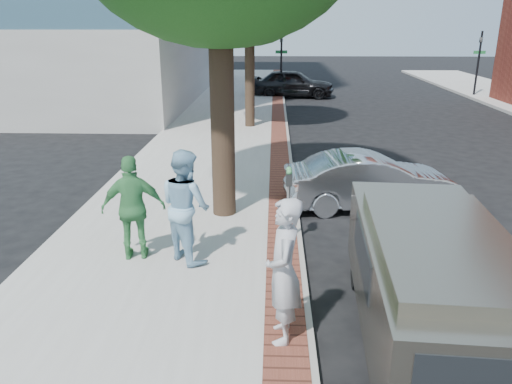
{
  "coord_description": "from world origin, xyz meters",
  "views": [
    {
      "loc": [
        0.5,
        -8.7,
        4.27
      ],
      "look_at": [
        0.18,
        0.3,
        1.2
      ],
      "focal_mm": 35.0,
      "sensor_mm": 36.0,
      "label": 1
    }
  ],
  "objects_px": {
    "parking_meter": "(289,189)",
    "person_green": "(134,208)",
    "person_gray": "(284,272)",
    "van": "(429,276)",
    "sedan_silver": "(370,181)",
    "person_officer": "(186,205)",
    "bg_car": "(293,83)"
  },
  "relations": [
    {
      "from": "parking_meter",
      "to": "person_green",
      "type": "height_order",
      "value": "person_green"
    },
    {
      "from": "person_gray",
      "to": "van",
      "type": "xyz_separation_m",
      "value": [
        2.01,
        0.31,
        -0.19
      ]
    },
    {
      "from": "person_green",
      "to": "sedan_silver",
      "type": "bearing_deg",
      "value": -156.09
    },
    {
      "from": "person_officer",
      "to": "person_green",
      "type": "xyz_separation_m",
      "value": [
        -0.94,
        -0.0,
        -0.06
      ]
    },
    {
      "from": "bg_car",
      "to": "person_green",
      "type": "bearing_deg",
      "value": 176.07
    },
    {
      "from": "person_officer",
      "to": "bg_car",
      "type": "xyz_separation_m",
      "value": [
        2.66,
        21.99,
        -0.35
      ]
    },
    {
      "from": "parking_meter",
      "to": "van",
      "type": "bearing_deg",
      "value": -58.37
    },
    {
      "from": "person_gray",
      "to": "van",
      "type": "bearing_deg",
      "value": 97.79
    },
    {
      "from": "bg_car",
      "to": "van",
      "type": "bearing_deg",
      "value": -172.11
    },
    {
      "from": "person_gray",
      "to": "sedan_silver",
      "type": "relative_size",
      "value": 0.51
    },
    {
      "from": "bg_car",
      "to": "person_officer",
      "type": "bearing_deg",
      "value": 178.48
    },
    {
      "from": "person_officer",
      "to": "van",
      "type": "bearing_deg",
      "value": -163.3
    },
    {
      "from": "person_green",
      "to": "van",
      "type": "relative_size",
      "value": 0.39
    },
    {
      "from": "person_gray",
      "to": "bg_car",
      "type": "relative_size",
      "value": 0.42
    },
    {
      "from": "person_gray",
      "to": "sedan_silver",
      "type": "height_order",
      "value": "person_gray"
    },
    {
      "from": "person_officer",
      "to": "sedan_silver",
      "type": "distance_m",
      "value": 5.07
    },
    {
      "from": "sedan_silver",
      "to": "person_officer",
      "type": "bearing_deg",
      "value": 122.26
    },
    {
      "from": "parking_meter",
      "to": "sedan_silver",
      "type": "bearing_deg",
      "value": 48.75
    },
    {
      "from": "bg_car",
      "to": "person_gray",
      "type": "bearing_deg",
      "value": -176.86
    },
    {
      "from": "person_gray",
      "to": "person_officer",
      "type": "xyz_separation_m",
      "value": [
        -1.71,
        2.4,
        0.01
      ]
    },
    {
      "from": "person_gray",
      "to": "van",
      "type": "relative_size",
      "value": 0.41
    },
    {
      "from": "sedan_silver",
      "to": "van",
      "type": "xyz_separation_m",
      "value": [
        -0.16,
        -5.31,
        0.31
      ]
    },
    {
      "from": "person_green",
      "to": "van",
      "type": "xyz_separation_m",
      "value": [
        4.66,
        -2.08,
        -0.14
      ]
    },
    {
      "from": "person_gray",
      "to": "sedan_silver",
      "type": "distance_m",
      "value": 6.05
    },
    {
      "from": "person_green",
      "to": "bg_car",
      "type": "xyz_separation_m",
      "value": [
        3.6,
        21.99,
        -0.29
      ]
    },
    {
      "from": "person_gray",
      "to": "person_green",
      "type": "xyz_separation_m",
      "value": [
        -2.65,
        2.4,
        -0.05
      ]
    },
    {
      "from": "parking_meter",
      "to": "person_green",
      "type": "xyz_separation_m",
      "value": [
        -2.8,
        -0.93,
        -0.09
      ]
    },
    {
      "from": "sedan_silver",
      "to": "bg_car",
      "type": "bearing_deg",
      "value": -3.83
    },
    {
      "from": "parking_meter",
      "to": "person_gray",
      "type": "relative_size",
      "value": 0.73
    },
    {
      "from": "parking_meter",
      "to": "person_gray",
      "type": "height_order",
      "value": "person_gray"
    },
    {
      "from": "parking_meter",
      "to": "person_officer",
      "type": "bearing_deg",
      "value": -153.43
    },
    {
      "from": "person_green",
      "to": "sedan_silver",
      "type": "xyz_separation_m",
      "value": [
        4.82,
        3.23,
        -0.45
      ]
    }
  ]
}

